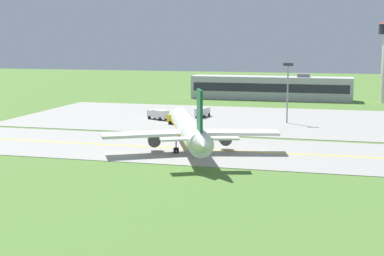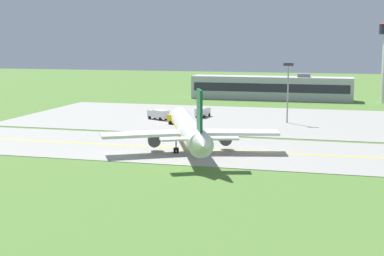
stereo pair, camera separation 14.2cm
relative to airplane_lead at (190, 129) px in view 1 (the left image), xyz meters
The scene contains 10 objects.
ground_plane 6.58m from the airplane_lead, 25.60° to the left, with size 500.00×500.00×0.00m, color #517A33.
taxiway_strip 6.55m from the airplane_lead, 25.60° to the left, with size 240.00×28.00×0.10m, color #9E9B93.
apron_pad 46.75m from the airplane_lead, 71.70° to the left, with size 140.00×52.00×0.10m, color #9E9B93.
taxiway_centreline 6.52m from the airplane_lead, 25.60° to the left, with size 220.00×0.60×0.01m, color yellow.
airplane_lead is the anchor object (origin of this frame).
service_truck_baggage 33.44m from the airplane_lead, 110.20° to the left, with size 6.71×3.65×2.59m.
service_truck_fuel 46.18m from the airplane_lead, 100.62° to the left, with size 3.11×6.26×2.60m.
service_truck_catering 41.96m from the airplane_lead, 115.84° to the left, with size 6.29×4.49×2.60m.
terminal_building 94.83m from the airplane_lead, 87.86° to the left, with size 54.04×8.86×9.02m.
apron_light_mast 43.03m from the airplane_lead, 70.90° to the left, with size 2.40×0.50×14.70m.
Camera 1 is at (21.71, -101.54, 20.49)m, focal length 53.41 mm.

